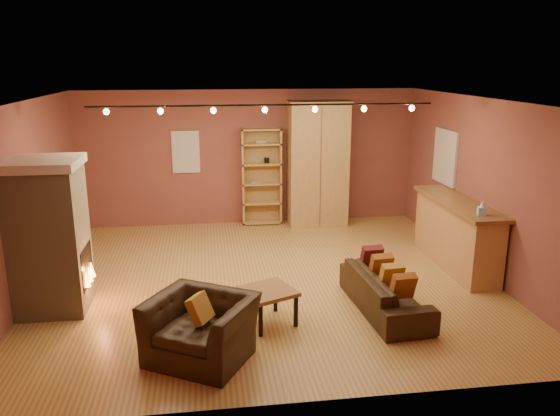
{
  "coord_description": "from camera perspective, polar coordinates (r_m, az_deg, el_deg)",
  "views": [
    {
      "loc": [
        -0.91,
        -8.01,
        3.36
      ],
      "look_at": [
        0.23,
        0.2,
        1.12
      ],
      "focal_mm": 35.0,
      "sensor_mm": 36.0,
      "label": 1
    }
  ],
  "objects": [
    {
      "name": "floor",
      "position": [
        8.74,
        -1.32,
        -7.48
      ],
      "size": [
        7.0,
        7.0,
        0.0
      ],
      "primitive_type": "plane",
      "color": "olive",
      "rests_on": "ground"
    },
    {
      "name": "ceiling",
      "position": [
        8.08,
        -1.45,
        11.16
      ],
      "size": [
        7.0,
        7.0,
        0.0
      ],
      "primitive_type": "plane",
      "rotation": [
        3.14,
        0.0,
        0.0
      ],
      "color": "brown",
      "rests_on": "back_wall"
    },
    {
      "name": "back_wall",
      "position": [
        11.47,
        -3.25,
        5.28
      ],
      "size": [
        7.0,
        0.02,
        2.8
      ],
      "primitive_type": "cube",
      "color": "brown",
      "rests_on": "floor"
    },
    {
      "name": "left_wall",
      "position": [
        8.65,
        -25.09,
        0.58
      ],
      "size": [
        0.02,
        6.5,
        2.8
      ],
      "primitive_type": "cube",
      "color": "brown",
      "rests_on": "floor"
    },
    {
      "name": "right_wall",
      "position": [
        9.36,
        20.45,
        2.08
      ],
      "size": [
        0.02,
        6.5,
        2.8
      ],
      "primitive_type": "cube",
      "color": "brown",
      "rests_on": "floor"
    },
    {
      "name": "fireplace",
      "position": [
        8.05,
        -22.91,
        -2.7
      ],
      "size": [
        1.01,
        0.98,
        2.12
      ],
      "color": "tan",
      "rests_on": "floor"
    },
    {
      "name": "back_window",
      "position": [
        11.4,
        -9.82,
        5.79
      ],
      "size": [
        0.56,
        0.04,
        0.86
      ],
      "primitive_type": "cube",
      "color": "silver",
      "rests_on": "back_wall"
    },
    {
      "name": "bookcase",
      "position": [
        11.46,
        -1.98,
        3.41
      ],
      "size": [
        0.83,
        0.32,
        2.03
      ],
      "color": "tan",
      "rests_on": "floor"
    },
    {
      "name": "armoire",
      "position": [
        11.37,
        3.94,
        4.64
      ],
      "size": [
        1.27,
        0.72,
        2.58
      ],
      "color": "tan",
      "rests_on": "floor"
    },
    {
      "name": "bar_counter",
      "position": [
        9.58,
        17.92,
        -2.52
      ],
      "size": [
        0.63,
        2.37,
        1.13
      ],
      "color": "tan",
      "rests_on": "floor"
    },
    {
      "name": "tissue_box",
      "position": [
        8.66,
        20.36,
        -0.1
      ],
      "size": [
        0.16,
        0.16,
        0.23
      ],
      "rotation": [
        0.0,
        0.0,
        -0.27
      ],
      "color": "#8EC0E4",
      "rests_on": "bar_counter"
    },
    {
      "name": "right_window",
      "position": [
        10.52,
        16.88,
        5.14
      ],
      "size": [
        0.05,
        0.9,
        1.0
      ],
      "primitive_type": "cube",
      "color": "silver",
      "rests_on": "right_wall"
    },
    {
      "name": "loveseat",
      "position": [
        7.74,
        10.95,
        -7.86
      ],
      "size": [
        0.67,
        1.88,
        0.77
      ],
      "rotation": [
        0.0,
        0.0,
        1.64
      ],
      "color": "black",
      "rests_on": "floor"
    },
    {
      "name": "armchair",
      "position": [
        6.46,
        -8.33,
        -11.35
      ],
      "size": [
        1.35,
        1.21,
        0.99
      ],
      "rotation": [
        0.0,
        0.0,
        -0.53
      ],
      "color": "black",
      "rests_on": "floor"
    },
    {
      "name": "coffee_table",
      "position": [
        7.22,
        -1.24,
        -9.01
      ],
      "size": [
        0.82,
        0.82,
        0.48
      ],
      "rotation": [
        0.0,
        0.0,
        0.4
      ],
      "color": "olive",
      "rests_on": "floor"
    },
    {
      "name": "track_rail",
      "position": [
        8.29,
        -1.6,
        10.45
      ],
      "size": [
        5.2,
        0.09,
        0.13
      ],
      "color": "black",
      "rests_on": "ceiling"
    }
  ]
}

